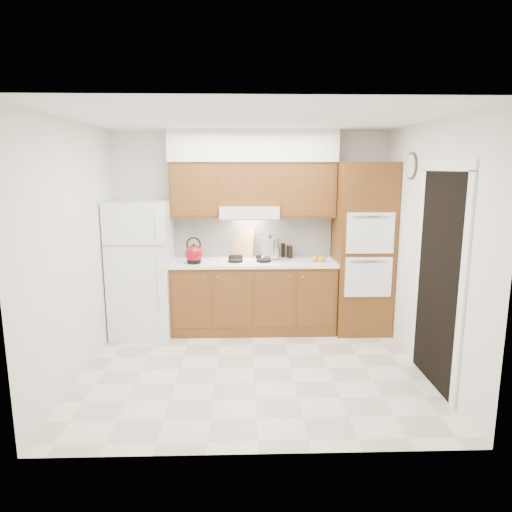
{
  "coord_description": "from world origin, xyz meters",
  "views": [
    {
      "loc": [
        -0.11,
        -4.6,
        2.13
      ],
      "look_at": [
        0.04,
        0.45,
        1.15
      ],
      "focal_mm": 32.0,
      "sensor_mm": 36.0,
      "label": 1
    }
  ],
  "objects_px": {
    "fridge": "(142,269)",
    "stock_pot": "(270,248)",
    "oven_cabinet": "(362,249)",
    "kettle": "(194,254)"
  },
  "relations": [
    {
      "from": "fridge",
      "to": "kettle",
      "type": "distance_m",
      "value": 0.71
    },
    {
      "from": "fridge",
      "to": "kettle",
      "type": "xyz_separation_m",
      "value": [
        0.68,
        -0.07,
        0.2
      ]
    },
    {
      "from": "fridge",
      "to": "stock_pot",
      "type": "relative_size",
      "value": 6.68
    },
    {
      "from": "stock_pot",
      "to": "oven_cabinet",
      "type": "bearing_deg",
      "value": -4.32
    },
    {
      "from": "fridge",
      "to": "stock_pot",
      "type": "xyz_separation_m",
      "value": [
        1.65,
        0.12,
        0.24
      ]
    },
    {
      "from": "oven_cabinet",
      "to": "kettle",
      "type": "bearing_deg",
      "value": -177.12
    },
    {
      "from": "oven_cabinet",
      "to": "stock_pot",
      "type": "xyz_separation_m",
      "value": [
        -1.19,
        0.09,
        -0.0
      ]
    },
    {
      "from": "fridge",
      "to": "stock_pot",
      "type": "height_order",
      "value": "fridge"
    },
    {
      "from": "fridge",
      "to": "stock_pot",
      "type": "bearing_deg",
      "value": 4.32
    },
    {
      "from": "oven_cabinet",
      "to": "stock_pot",
      "type": "relative_size",
      "value": 8.54
    }
  ]
}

